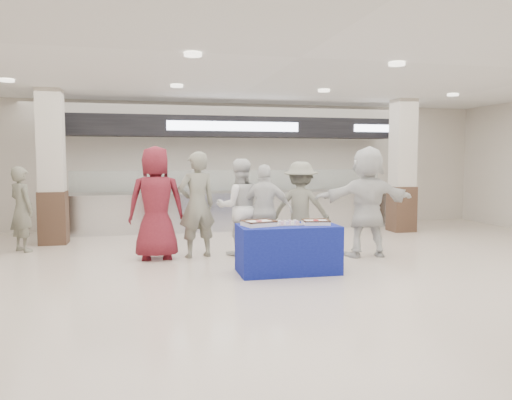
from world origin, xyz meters
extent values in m
plane|color=beige|center=(0.00, 0.00, 0.00)|extent=(14.00, 14.00, 0.00)
cube|color=silver|center=(0.00, 5.40, 0.45)|extent=(8.00, 0.80, 0.90)
cube|color=silver|center=(0.00, 5.40, 0.92)|extent=(8.00, 0.85, 0.04)
cube|color=white|center=(0.00, 5.10, 1.25)|extent=(7.60, 0.02, 0.50)
cube|color=black|center=(0.00, 5.40, 2.55)|extent=(8.40, 0.70, 0.50)
cube|color=white|center=(0.00, 5.04, 2.55)|extent=(3.20, 0.03, 0.22)
cube|color=white|center=(3.80, 5.04, 2.55)|extent=(1.40, 0.03, 0.18)
cube|color=#3B261B|center=(-4.00, 4.20, 0.55)|extent=(0.55, 0.55, 1.10)
cube|color=beige|center=(-4.00, 4.20, 2.15)|extent=(0.50, 0.50, 2.10)
cube|color=#3B261B|center=(4.00, 4.20, 0.55)|extent=(0.55, 0.55, 1.10)
cube|color=beige|center=(4.00, 4.20, 2.15)|extent=(0.50, 0.50, 2.10)
cube|color=navy|center=(0.01, 0.56, 0.38)|extent=(1.56, 0.80, 0.75)
cube|color=white|center=(-0.45, 0.58, 0.79)|extent=(0.54, 0.46, 0.07)
cube|color=#432513|center=(-0.45, 0.58, 0.83)|extent=(0.54, 0.46, 0.02)
cylinder|color=#AE1820|center=(-0.45, 0.58, 0.83)|extent=(0.13, 0.13, 0.01)
cube|color=white|center=(0.46, 0.53, 0.78)|extent=(0.45, 0.37, 0.06)
cube|color=#432513|center=(0.46, 0.53, 0.83)|extent=(0.45, 0.37, 0.02)
cylinder|color=#AE1820|center=(0.46, 0.53, 0.82)|extent=(0.10, 0.10, 0.01)
cube|color=#B8B8BD|center=(0.02, 0.58, 0.76)|extent=(0.42, 0.32, 0.02)
imported|color=maroon|center=(-1.95, 2.09, 1.00)|extent=(1.00, 0.66, 2.00)
imported|color=slate|center=(-1.23, 2.11, 0.95)|extent=(0.79, 0.62, 1.91)
imported|color=white|center=(-0.44, 2.17, 0.89)|extent=(0.86, 0.67, 1.78)
imported|color=white|center=(-0.02, 1.90, 0.84)|extent=(1.06, 0.68, 1.68)
imported|color=slate|center=(0.72, 2.11, 0.86)|extent=(1.28, 1.04, 1.72)
imported|color=white|center=(1.78, 1.49, 1.00)|extent=(1.89, 0.71, 2.00)
imported|color=slate|center=(-4.44, 3.42, 0.82)|extent=(0.69, 0.70, 1.63)
camera|label=1|loc=(-2.21, -6.82, 1.79)|focal=35.00mm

